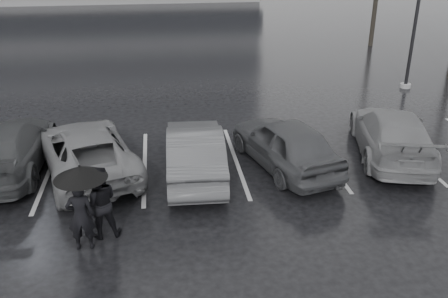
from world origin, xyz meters
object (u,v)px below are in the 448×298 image
at_px(car_west_a, 195,151).
at_px(car_east, 392,133).
at_px(car_west_b, 86,150).
at_px(pedestrian_left, 81,216).
at_px(pedestrian_right, 100,203).
at_px(car_west_c, 8,147).
at_px(car_main, 285,143).

bearing_deg(car_west_a, car_east, -173.08).
distance_m(car_west_b, pedestrian_left, 3.83).
bearing_deg(pedestrian_right, car_west_b, -86.98).
bearing_deg(car_east, pedestrian_left, 36.54).
height_order(car_west_b, pedestrian_right, pedestrian_right).
bearing_deg(car_east, car_west_b, 13.49).
distance_m(car_west_a, car_west_c, 5.49).
xyz_separation_m(car_main, car_west_c, (-8.09, 0.84, -0.02)).
relative_size(car_west_b, car_west_c, 1.00).
height_order(car_west_a, pedestrian_right, pedestrian_right).
relative_size(car_main, car_west_a, 0.99).
distance_m(car_east, pedestrian_left, 9.74).
relative_size(car_west_a, pedestrian_left, 2.70).
bearing_deg(car_west_c, car_west_b, 168.49).
distance_m(car_west_a, pedestrian_left, 4.30).
bearing_deg(car_west_c, car_main, 174.11).
height_order(pedestrian_left, pedestrian_right, pedestrian_right).
bearing_deg(pedestrian_left, car_west_b, -87.76).
height_order(car_west_c, pedestrian_right, pedestrian_right).
relative_size(car_west_b, pedestrian_left, 3.05).
distance_m(car_west_a, pedestrian_right, 3.72).
relative_size(car_west_b, pedestrian_right, 2.87).
height_order(car_west_b, pedestrian_left, pedestrian_left).
bearing_deg(car_west_c, car_east, 177.63).
bearing_deg(car_west_a, car_west_b, -7.83).
bearing_deg(car_main, pedestrian_right, 14.86).
height_order(car_west_a, car_west_c, car_west_a).
bearing_deg(car_west_b, car_west_c, -29.00).
bearing_deg(car_east, car_main, 19.39).
distance_m(car_west_a, car_east, 6.21).
relative_size(car_west_c, pedestrian_right, 2.87).
height_order(car_main, car_west_c, car_main).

